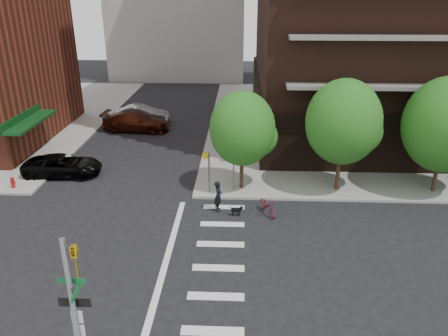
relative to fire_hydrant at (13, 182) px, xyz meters
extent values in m
plane|color=black|center=(10.50, -7.80, -0.55)|extent=(120.00, 120.00, 0.00)
cube|color=gray|center=(31.00, 15.70, -0.48)|extent=(39.00, 33.00, 0.15)
cube|color=silver|center=(13.50, -11.80, -0.55)|extent=(2.40, 0.50, 0.01)
cube|color=silver|center=(13.50, -9.80, -0.55)|extent=(2.40, 0.50, 0.01)
cube|color=silver|center=(13.50, -7.80, -0.55)|extent=(2.40, 0.50, 0.01)
cube|color=silver|center=(13.50, -5.80, -0.55)|extent=(2.40, 0.50, 0.01)
cube|color=silver|center=(13.50, -3.80, -0.55)|extent=(2.40, 0.50, 0.01)
cube|color=silver|center=(13.50, -1.80, -0.55)|extent=(2.40, 0.50, 0.01)
cube|color=silver|center=(11.00, -7.80, -0.55)|extent=(0.30, 13.00, 0.01)
cube|color=black|center=(28.50, 16.20, 1.60)|extent=(25.50, 25.50, 4.00)
cube|color=#0C3814|center=(-0.80, 5.20, 2.40)|extent=(1.40, 6.00, 0.20)
cylinder|color=#301E11|center=(14.50, 0.70, 0.75)|extent=(0.24, 0.24, 2.30)
sphere|color=#235B19|center=(14.50, 0.70, 3.50)|extent=(4.00, 4.00, 4.00)
cylinder|color=#301E11|center=(20.50, 0.70, 0.90)|extent=(0.24, 0.24, 2.60)
sphere|color=#235B19|center=(20.50, 0.70, 4.00)|extent=(4.50, 4.50, 4.50)
cylinder|color=#301E11|center=(26.50, 0.70, 0.75)|extent=(0.24, 0.24, 2.30)
sphere|color=#235B19|center=(26.50, 0.70, 3.90)|extent=(5.00, 5.00, 5.00)
cylinder|color=slate|center=(10.00, -15.30, 2.60)|extent=(0.16, 0.16, 6.00)
imported|color=gold|center=(10.25, -15.30, 4.90)|extent=(0.16, 0.20, 1.00)
cube|color=#0A5926|center=(10.00, -15.15, 4.20)|extent=(0.75, 0.02, 0.18)
cube|color=#0A5926|center=(10.15, -15.30, 3.95)|extent=(0.02, 0.75, 0.18)
cube|color=black|center=(10.00, -15.18, 3.50)|extent=(0.90, 0.02, 0.28)
cube|color=silver|center=(10.00, -15.18, 3.00)|extent=(0.32, 0.02, 0.42)
cube|color=silver|center=(10.00, -15.18, 2.50)|extent=(0.32, 0.02, 0.42)
cylinder|color=slate|center=(12.50, 0.00, 0.90)|extent=(0.10, 0.10, 2.60)
cube|color=gold|center=(12.30, 0.00, 2.00)|extent=(0.32, 0.25, 0.32)
cylinder|color=slate|center=(14.00, 0.50, 0.70)|extent=(0.08, 0.08, 2.20)
cube|color=gold|center=(14.00, 0.35, 1.60)|extent=(0.64, 0.02, 0.64)
cylinder|color=#A50C0C|center=(0.00, 0.00, -0.10)|extent=(0.22, 0.22, 0.60)
sphere|color=#A50C0C|center=(0.00, 0.00, 0.21)|extent=(0.24, 0.24, 0.24)
imported|color=black|center=(2.30, 2.42, 0.17)|extent=(2.69, 5.31, 1.44)
imported|color=#3C130A|center=(5.00, 12.49, 0.30)|extent=(2.78, 6.03, 1.71)
imported|color=#9D9FA3|center=(5.00, 14.96, 0.28)|extent=(1.88, 5.08, 1.66)
imported|color=maroon|center=(16.00, -2.47, -0.06)|extent=(1.35, 1.96, 0.98)
imported|color=black|center=(13.19, -2.21, 0.37)|extent=(0.69, 0.48, 1.84)
cube|color=black|center=(14.22, -2.77, -0.21)|extent=(0.55, 0.18, 0.22)
cube|color=black|center=(14.52, -2.77, -0.07)|extent=(0.16, 0.13, 0.16)
cylinder|color=black|center=(14.39, -2.72, -0.43)|extent=(0.06, 0.06, 0.24)
cylinder|color=black|center=(14.06, -2.82, -0.43)|extent=(0.06, 0.06, 0.24)
camera|label=1|loc=(14.49, -24.55, 11.48)|focal=35.00mm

